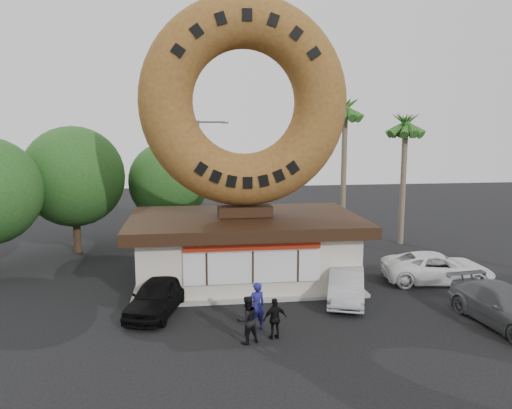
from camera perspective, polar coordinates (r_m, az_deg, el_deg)
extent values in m
plane|color=black|center=(19.62, 0.75, -13.94)|extent=(90.00, 90.00, 0.00)
cube|color=beige|center=(24.79, -1.28, -5.36)|extent=(10.00, 6.00, 3.00)
cube|color=#999993|center=(25.18, -1.27, -8.51)|extent=(10.60, 6.60, 0.15)
cube|color=#3F3F3F|center=(24.46, -1.29, -1.84)|extent=(10.00, 6.00, 0.10)
cube|color=black|center=(24.47, -1.29, -1.96)|extent=(11.20, 7.20, 0.55)
cube|color=silver|center=(21.86, -0.38, -7.20)|extent=(6.00, 0.12, 1.40)
cube|color=#A2200D|center=(21.58, -0.38, -4.67)|extent=(6.00, 0.10, 0.45)
cube|color=black|center=(24.37, -1.30, -0.69)|extent=(2.60, 1.40, 0.50)
torus|color=#8F5E29|center=(24.05, -1.34, 11.62)|extent=(9.90, 2.52, 9.90)
cylinder|color=#473321|center=(32.18, -19.81, -2.29)|extent=(0.44, 0.44, 3.30)
sphere|color=#1F4318|center=(31.76, -20.10, 3.03)|extent=(6.00, 6.00, 6.00)
cylinder|color=#473321|center=(33.48, -9.83, -1.85)|extent=(0.44, 0.44, 2.86)
sphere|color=#1F4318|center=(33.10, -9.95, 2.58)|extent=(5.20, 5.20, 5.20)
cylinder|color=#726651|center=(33.60, 9.98, 3.48)|extent=(0.36, 0.36, 9.00)
cylinder|color=#726651|center=(33.50, 16.46, 2.37)|extent=(0.36, 0.36, 8.00)
cylinder|color=#59595E|center=(34.08, -6.52, 2.78)|extent=(0.18, 0.18, 8.00)
cylinder|color=#59595E|center=(33.91, -5.10, 9.38)|extent=(1.80, 0.12, 0.12)
cube|color=#59595E|center=(33.96, -3.56, 9.31)|extent=(0.45, 0.20, 0.12)
imported|color=navy|center=(19.15, 0.06, -11.54)|extent=(0.78, 0.63, 1.86)
imported|color=black|center=(18.08, -1.03, -13.03)|extent=(1.03, 0.93, 1.73)
imported|color=black|center=(18.47, 2.19, -12.90)|extent=(0.95, 0.55, 1.52)
imported|color=black|center=(21.21, -11.28, -10.26)|extent=(2.81, 4.50, 1.43)
imported|color=#A2A3A7|center=(22.59, 10.26, -9.05)|extent=(2.75, 4.54, 1.41)
imported|color=#595C5E|center=(21.84, 26.62, -10.41)|extent=(2.67, 5.35, 1.49)
imported|color=white|center=(26.27, 20.00, -6.81)|extent=(5.62, 3.25, 1.47)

